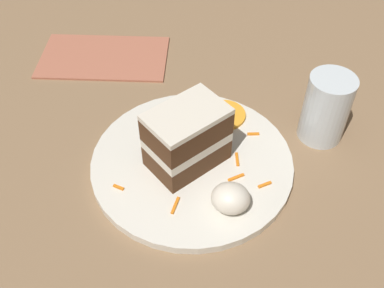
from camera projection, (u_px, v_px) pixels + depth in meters
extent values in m
plane|color=#38332D|center=(204.00, 156.00, 0.72)|extent=(6.00, 6.00, 0.00)
cube|color=#846647|center=(204.00, 151.00, 0.71)|extent=(1.27, 1.03, 0.02)
cylinder|color=silver|center=(192.00, 163.00, 0.67)|extent=(0.30, 0.30, 0.01)
cube|color=#4C2D19|center=(187.00, 152.00, 0.65)|extent=(0.13, 0.13, 0.04)
cube|color=silver|center=(187.00, 140.00, 0.63)|extent=(0.13, 0.13, 0.02)
cube|color=#4C2D19|center=(187.00, 127.00, 0.61)|extent=(0.13, 0.13, 0.04)
cube|color=silver|center=(187.00, 115.00, 0.60)|extent=(0.13, 0.13, 0.01)
ellipsoid|color=silver|center=(231.00, 198.00, 0.59)|extent=(0.05, 0.05, 0.04)
cylinder|color=orange|center=(225.00, 115.00, 0.73)|extent=(0.07, 0.07, 0.01)
cube|color=orange|center=(265.00, 185.00, 0.63)|extent=(0.02, 0.01, 0.00)
cube|color=orange|center=(237.00, 159.00, 0.67)|extent=(0.01, 0.03, 0.00)
cube|color=orange|center=(119.00, 187.00, 0.63)|extent=(0.02, 0.01, 0.00)
cube|color=orange|center=(253.00, 134.00, 0.70)|extent=(0.02, 0.01, 0.00)
cube|color=orange|center=(175.00, 205.00, 0.61)|extent=(0.01, 0.03, 0.00)
cube|color=orange|center=(236.00, 177.00, 0.64)|extent=(0.02, 0.02, 0.00)
cylinder|color=silver|center=(326.00, 108.00, 0.68)|extent=(0.07, 0.07, 0.11)
cylinder|color=silver|center=(321.00, 125.00, 0.71)|extent=(0.06, 0.06, 0.04)
cube|color=#B2664C|center=(104.00, 57.00, 0.86)|extent=(0.25, 0.16, 0.00)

